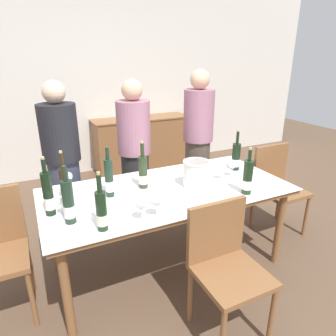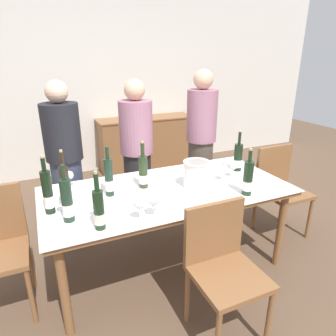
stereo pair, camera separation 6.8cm
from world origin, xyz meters
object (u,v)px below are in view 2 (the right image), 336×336
Objects in this scene: ice_bucket at (196,173)px; chair_near_front at (222,262)px; wine_glass_1 at (69,176)px; wine_bottle_7 at (109,178)px; chair_right_end at (279,184)px; wine_bottle_0 at (48,193)px; wine_glass_2 at (224,169)px; wine_bottle_2 at (248,179)px; wine_bottle_6 at (99,210)px; wine_bottle_5 at (65,184)px; wine_bottle_3 at (67,202)px; wine_glass_4 at (234,166)px; wine_glass_3 at (61,200)px; wine_bottle_4 at (143,172)px; person_guest_right at (201,144)px; person_guest_left at (137,157)px; wine_bottle_1 at (238,158)px; sideboard_cabinet at (147,143)px; dining_table at (168,196)px; wine_glass_0 at (139,204)px; wine_glass_5 at (154,200)px; person_host at (66,166)px.

ice_bucket reaches higher than chair_near_front.
wine_glass_1 is 0.16× the size of chair_near_front.
wine_bottle_7 is 1.75m from chair_right_end.
wine_bottle_0 reaches higher than wine_glass_2.
wine_bottle_6 is (-1.13, -0.03, 0.00)m from wine_bottle_2.
wine_bottle_7 is at bearing -11.73° from wine_bottle_5.
wine_bottle_3 is 2.68× the size of wine_glass_4.
wine_glass_3 is at bearing -176.21° from chair_right_end.
wine_bottle_3 is 1.01× the size of wine_bottle_6.
person_guest_right is (0.93, 0.71, -0.06)m from wine_bottle_4.
person_guest_left is (0.81, 0.85, -0.06)m from wine_glass_3.
wine_bottle_3 is at bearing -168.60° from wine_bottle_1.
sideboard_cabinet is 0.99× the size of person_guest_left.
wine_bottle_2 is at bearing -118.30° from wine_bottle_1.
person_guest_left is at bearing 40.33° from wine_bottle_5.
wine_bottle_1 is 1.14m from chair_near_front.
dining_table is 0.79m from wine_bottle_5.
wine_bottle_5 reaches higher than wine_glass_1.
wine_bottle_3 reaches higher than ice_bucket.
wine_glass_0 is at bearing -78.74° from wine_bottle_7.
wine_bottle_4 is 0.48m from wine_glass_5.
dining_table is 0.80m from person_guest_left.
person_guest_right is at bearing 27.10° from wine_bottle_0.
wine_glass_0 is (0.52, -0.34, -0.03)m from wine_bottle_0.
wine_bottle_1 is at bearing 5.09° from wine_bottle_0.
wine_glass_2 is at bearing 16.50° from wine_bottle_6.
wine_bottle_6 reaches higher than ice_bucket.
sideboard_cabinet is 3.05m from wine_bottle_6.
wine_glass_5 is 1.56m from person_guest_right.
wine_glass_3 is at bearing 145.85° from wine_glass_0.
wine_bottle_0 is at bearing -177.23° from chair_right_end.
dining_table is 2.20× the size of chair_right_end.
wine_glass_4 is 0.88× the size of wine_glass_5.
wine_bottle_6 reaches higher than wine_glass_1.
wine_bottle_2 is at bearing 1.61° from wine_glass_5.
wine_bottle_1 is at bearing -41.78° from person_guest_left.
wine_glass_3 is (-0.05, -0.20, -0.03)m from wine_bottle_5.
wine_bottle_1 reaches higher than sideboard_cabinet.
person_guest_left reaches higher than wine_bottle_2.
ice_bucket is 0.56× the size of wine_bottle_3.
chair_right_end is (0.64, 0.08, -0.31)m from wine_glass_4.
wine_glass_5 is at bearing -66.28° from wine_bottle_7.
person_host is at bearing 160.44° from chair_right_end.
ice_bucket is 0.57× the size of wine_bottle_5.
wine_bottle_2 is at bearing -151.29° from chair_right_end.
wine_bottle_0 is 1.22m from chair_near_front.
wine_glass_2 is 1.10× the size of wine_glass_3.
wine_bottle_3 is at bearing 173.56° from wine_bottle_2.
dining_table is at bearing -48.40° from person_host.
wine_bottle_4 reaches higher than chair_near_front.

